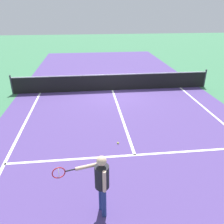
# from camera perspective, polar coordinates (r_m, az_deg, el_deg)

# --- Properties ---
(ground_plane) EXTENTS (60.00, 60.00, 0.00)m
(ground_plane) POSITION_cam_1_polar(r_m,az_deg,el_deg) (13.22, 0.12, 5.52)
(ground_plane) COLOR #38724C
(court_surface_inbounds) EXTENTS (10.62, 24.40, 0.00)m
(court_surface_inbounds) POSITION_cam_1_polar(r_m,az_deg,el_deg) (13.22, 0.12, 5.52)
(court_surface_inbounds) COLOR #4C387A
(court_surface_inbounds) RESTS_ON ground_plane
(line_sideline_left) EXTENTS (0.10, 11.89, 0.01)m
(line_sideline_left) POSITION_cam_1_polar(r_m,az_deg,el_deg) (8.24, -24.64, -9.89)
(line_sideline_left) COLOR white
(line_sideline_left) RESTS_ON ground_plane
(line_service_near) EXTENTS (8.22, 0.10, 0.01)m
(line_service_near) POSITION_cam_1_polar(r_m,az_deg,el_deg) (7.56, 5.78, -10.75)
(line_service_near) COLOR white
(line_service_near) RESTS_ON ground_plane
(line_center_service) EXTENTS (0.10, 6.40, 0.01)m
(line_center_service) POSITION_cam_1_polar(r_m,az_deg,el_deg) (10.28, 2.16, -0.38)
(line_center_service) COLOR white
(line_center_service) RESTS_ON ground_plane
(net) EXTENTS (11.24, 0.09, 1.07)m
(net) POSITION_cam_1_polar(r_m,az_deg,el_deg) (13.06, 0.12, 7.56)
(net) COLOR #33383D
(net) RESTS_ON ground_plane
(player_near) EXTENTS (1.20, 0.41, 1.59)m
(player_near) POSITION_cam_1_polar(r_m,az_deg,el_deg) (5.15, -2.88, -16.68)
(player_near) COLOR navy
(player_near) RESTS_ON ground_plane
(tennis_ball_mid_court) EXTENTS (0.07, 0.07, 0.07)m
(tennis_ball_mid_court) POSITION_cam_1_polar(r_m,az_deg,el_deg) (8.07, 1.53, -7.83)
(tennis_ball_mid_court) COLOR #CCE033
(tennis_ball_mid_court) RESTS_ON ground_plane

